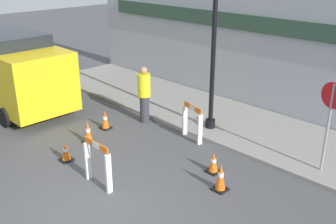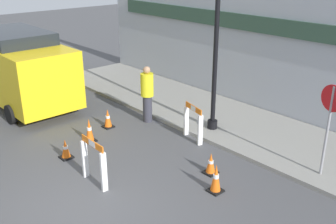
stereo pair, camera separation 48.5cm
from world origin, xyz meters
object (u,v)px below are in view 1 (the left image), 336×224
Objects in this scene: streetlamp_post at (216,1)px; person_worker at (144,93)px; work_van at (8,66)px; stop_sign at (330,113)px.

person_worker is (-1.84, -0.92, -2.74)m from streetlamp_post.
person_worker is at bearing -153.50° from streetlamp_post.
streetlamp_post reaches higher than person_worker.
work_van is at bearing -153.15° from streetlamp_post.
streetlamp_post reaches higher than work_van.
streetlamp_post is 4.02m from stop_sign.
person_worker is 4.86m from work_van.
streetlamp_post reaches higher than stop_sign.
stop_sign is at bearing 44.04° from person_worker.
streetlamp_post is 7.28m from work_van.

